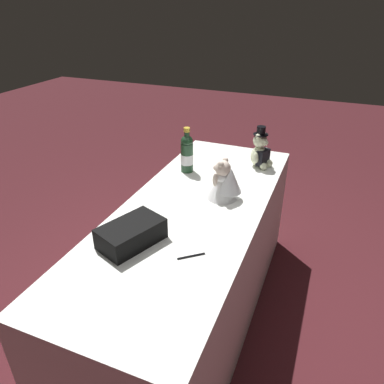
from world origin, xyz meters
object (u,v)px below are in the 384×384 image
at_px(teddy_bear_groom, 260,152).
at_px(gift_case_black, 131,234).
at_px(teddy_bear_bride, 225,182).
at_px(champagne_bottle, 187,153).
at_px(signing_pen, 192,256).

xyz_separation_m(teddy_bear_groom, gift_case_black, (1.08, -0.36, -0.05)).
height_order(teddy_bear_groom, teddy_bear_bride, teddy_bear_groom).
bearing_deg(champagne_bottle, signing_pen, 24.20).
bearing_deg(champagne_bottle, teddy_bear_bride, 52.79).
distance_m(teddy_bear_bride, signing_pen, 0.57).
xyz_separation_m(teddy_bear_bride, gift_case_black, (0.57, -0.27, -0.05)).
xyz_separation_m(teddy_bear_groom, teddy_bear_bride, (0.51, -0.09, -0.00)).
bearing_deg(teddy_bear_bride, signing_pen, 3.23).
bearing_deg(teddy_bear_bride, champagne_bottle, -127.21).
height_order(teddy_bear_groom, signing_pen, teddy_bear_groom).
distance_m(champagne_bottle, signing_pen, 0.90).
distance_m(champagne_bottle, gift_case_black, 0.83).
relative_size(teddy_bear_groom, champagne_bottle, 0.93).
height_order(teddy_bear_groom, champagne_bottle, champagne_bottle).
distance_m(teddy_bear_bride, champagne_bottle, 0.42).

